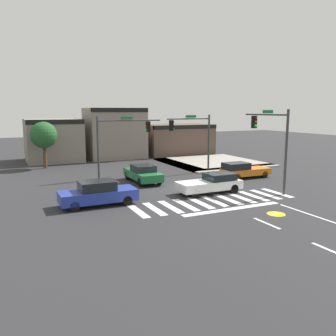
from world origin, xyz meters
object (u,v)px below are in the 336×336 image
at_px(car_orange, 243,170).
at_px(car_white, 211,183).
at_px(traffic_signal_northwest, 122,134).
at_px(traffic_signal_southeast, 271,135).
at_px(traffic_signal_northeast, 193,133).
at_px(roadside_tree, 44,135).
at_px(car_blue, 98,193).
at_px(car_green, 143,173).

bearing_deg(car_orange, car_white, -147.15).
relative_size(traffic_signal_northwest, car_white, 1.27).
distance_m(traffic_signal_southeast, car_orange, 5.81).
relative_size(traffic_signal_northeast, roadside_tree, 1.15).
distance_m(car_blue, car_orange, 14.02).
height_order(car_white, car_green, car_green).
bearing_deg(car_orange, car_blue, -166.34).
bearing_deg(car_green, traffic_signal_northeast, 110.25).
xyz_separation_m(traffic_signal_southeast, car_orange, (1.12, 4.58, -3.40)).
xyz_separation_m(traffic_signal_northwest, car_orange, (9.31, -5.00, -3.08)).
bearing_deg(car_orange, traffic_signal_northwest, 151.75).
height_order(car_orange, roadside_tree, roadside_tree).
xyz_separation_m(car_blue, roadside_tree, (-1.42, 16.22, 2.60)).
bearing_deg(traffic_signal_northeast, traffic_signal_northwest, -6.42).
relative_size(traffic_signal_southeast, car_blue, 1.26).
relative_size(traffic_signal_northwest, car_orange, 1.36).
xyz_separation_m(traffic_signal_northeast, car_blue, (-10.97, -7.57, -3.03)).
bearing_deg(car_white, car_green, -61.44).
bearing_deg(traffic_signal_southeast, car_white, 76.69).
bearing_deg(traffic_signal_northwest, car_orange, -28.25).
bearing_deg(traffic_signal_northwest, car_blue, -117.44).
height_order(traffic_signal_northeast, traffic_signal_northwest, traffic_signal_northeast).
height_order(traffic_signal_southeast, car_orange, traffic_signal_southeast).
bearing_deg(traffic_signal_northeast, car_blue, 34.60).
xyz_separation_m(car_blue, car_white, (8.14, -0.23, -0.05)).
relative_size(traffic_signal_southeast, car_white, 1.27).
bearing_deg(car_orange, roadside_tree, 139.36).
bearing_deg(roadside_tree, traffic_signal_southeast, -51.47).
distance_m(traffic_signal_northwest, roadside_tree, 9.78).
height_order(traffic_signal_southeast, car_blue, traffic_signal_southeast).
xyz_separation_m(car_white, car_orange, (5.49, 3.54, -0.01)).
distance_m(traffic_signal_northwest, car_blue, 9.84).
xyz_separation_m(traffic_signal_northeast, roadside_tree, (-12.38, 8.66, -0.42)).
distance_m(car_blue, car_white, 8.14).
height_order(traffic_signal_southeast, car_white, traffic_signal_southeast).
bearing_deg(car_green, roadside_tree, -149.06).
bearing_deg(car_white, roadside_tree, -59.86).
distance_m(car_orange, roadside_tree, 20.00).
bearing_deg(traffic_signal_southeast, traffic_signal_northeast, 9.91).
bearing_deg(traffic_signal_northwest, roadside_tree, 125.94).
distance_m(car_white, car_green, 6.40).
relative_size(car_blue, car_white, 1.01).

